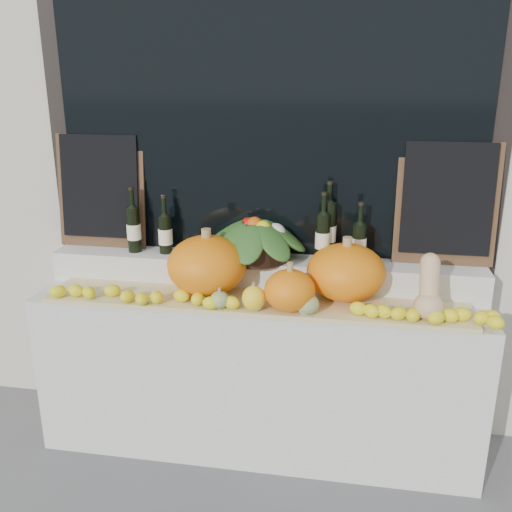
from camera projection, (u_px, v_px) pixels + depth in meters
The scene contains 18 objects.
storefront_facade at pixel (280, 21), 3.19m from camera, with size 7.00×0.94×4.50m.
display_sill at pixel (258, 371), 3.08m from camera, with size 2.30×0.55×0.88m, color silver.
rear_tier at pixel (263, 271), 3.06m from camera, with size 2.30×0.25×0.16m, color silver.
straw_bedding at pixel (254, 303), 2.82m from camera, with size 2.10×0.32×0.03m, color tan.
pumpkin_left at pixel (207, 265), 2.87m from camera, with size 0.40×0.40×0.30m, color orange.
pumpkin_right at pixel (346, 272), 2.80m from camera, with size 0.39×0.39×0.28m, color orange.
pumpkin_center at pixel (290, 290), 2.68m from camera, with size 0.24×0.24×0.20m, color orange.
butternut_squash at pixel (429, 291), 2.60m from camera, with size 0.14×0.20×0.29m.
decorative_gourds at pixel (269, 302), 2.68m from camera, with size 0.52×0.12×0.15m.
lemon_heap at pixel (250, 303), 2.71m from camera, with size 2.20×0.16×0.06m, color yellow, non-canonical shape.
produce_bowl at pixel (255, 238), 2.99m from camera, with size 0.58×0.58×0.23m.
wine_bottle_far_left at pixel (134, 229), 3.09m from camera, with size 0.08×0.08×0.36m.
wine_bottle_near_left at pixel (165, 234), 3.08m from camera, with size 0.08×0.08×0.32m.
wine_bottle_tall at pixel (328, 231), 2.96m from camera, with size 0.08×0.08×0.41m.
wine_bottle_near_right at pixel (323, 237), 2.92m from camera, with size 0.08×0.08×0.37m.
wine_bottle_far_right at pixel (359, 243), 2.91m from camera, with size 0.08×0.08×0.32m.
chalkboard_left at pixel (100, 189), 3.14m from camera, with size 0.50×0.09×0.62m.
chalkboard_right at pixel (447, 202), 2.85m from camera, with size 0.50×0.09×0.62m.
Camera 1 is at (0.45, -1.17, 2.00)m, focal length 40.00 mm.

